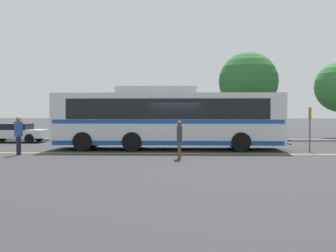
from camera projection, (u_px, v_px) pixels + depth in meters
ground_plane at (176, 150)px, 20.92m from camera, size 220.00×220.00×0.00m
lane_strip_0 at (166, 154)px, 19.13m from camera, size 32.13×0.20×0.01m
curb_strip at (172, 140)px, 27.51m from camera, size 40.13×0.36×0.15m
transit_bus at (168, 118)px, 21.26m from camera, size 12.48×2.89×3.37m
parked_car_0 at (16, 132)px, 26.45m from camera, size 4.16×1.88×1.25m
parked_car_1 at (111, 132)px, 26.53m from camera, size 4.77×1.97×1.33m
pedestrian_0 at (18, 133)px, 18.44m from camera, size 0.24×0.43×1.81m
pedestrian_1 at (179, 137)px, 17.01m from camera, size 0.24×0.43×1.65m
bus_stop_sign at (310, 124)px, 19.90m from camera, size 0.07×0.40×2.28m
tree_0 at (248, 82)px, 28.72m from camera, size 4.32×4.32×6.41m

